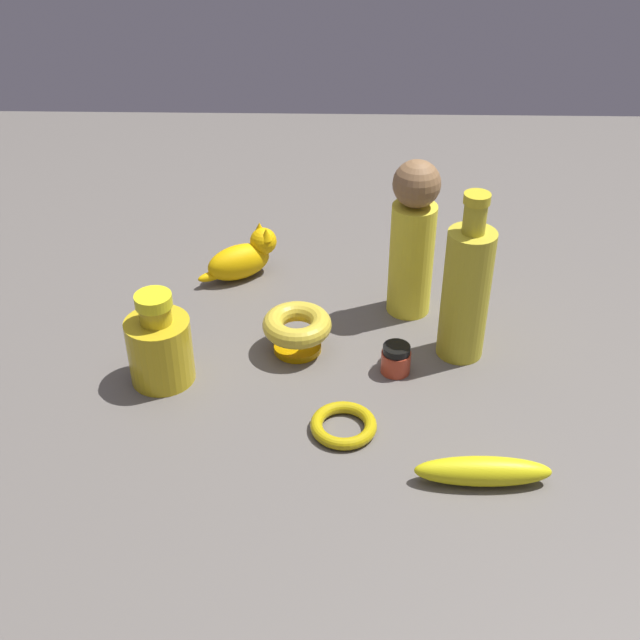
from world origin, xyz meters
TOP-DOWN VIEW (x-y plane):
  - ground at (0.00, 0.00)m, footprint 2.00×2.00m
  - bowl at (0.03, -0.03)m, footprint 0.10×0.10m
  - bottle_tall at (-0.20, -0.03)m, footprint 0.07×0.07m
  - bangle at (-0.03, 0.14)m, footprint 0.09×0.09m
  - banana at (-0.20, 0.23)m, footprint 0.16×0.04m
  - bottle_short at (0.22, 0.04)m, footprint 0.09×0.09m
  - person_figure_adult at (-0.14, -0.14)m, footprint 0.09×0.09m
  - cat_figurine at (0.13, -0.24)m, footprint 0.13×0.10m
  - nail_polish_jar at (-0.11, 0.02)m, footprint 0.04×0.04m

SIDE VIEW (x-z plane):
  - ground at x=0.00m, z-range 0.00..0.00m
  - bangle at x=-0.03m, z-range 0.00..0.02m
  - banana at x=-0.20m, z-range 0.00..0.04m
  - nail_polish_jar at x=-0.11m, z-range 0.00..0.04m
  - cat_figurine at x=0.13m, z-range -0.01..0.08m
  - bowl at x=0.03m, z-range 0.01..0.07m
  - bottle_short at x=0.22m, z-range -0.01..0.12m
  - bottle_tall at x=-0.20m, z-range -0.02..0.23m
  - person_figure_adult at x=-0.14m, z-range 0.00..0.25m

